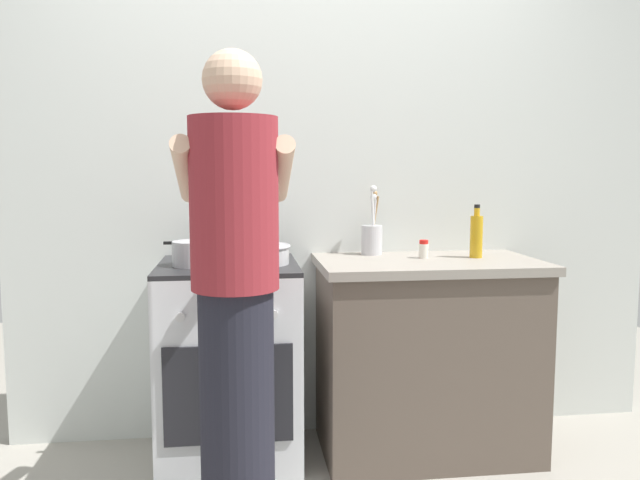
{
  "coord_description": "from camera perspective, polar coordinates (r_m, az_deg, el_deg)",
  "views": [
    {
      "loc": [
        -0.3,
        -2.57,
        1.3
      ],
      "look_at": [
        0.05,
        0.12,
        1.0
      ],
      "focal_mm": 35.15,
      "sensor_mm": 36.0,
      "label": 1
    }
  ],
  "objects": [
    {
      "name": "ground",
      "position": [
        2.9,
        -0.72,
        -20.36
      ],
      "size": [
        6.0,
        6.0,
        0.0
      ],
      "primitive_type": "plane",
      "color": "gray"
    },
    {
      "name": "back_wall",
      "position": [
        3.11,
        1.84,
        5.39
      ],
      "size": [
        3.2,
        0.1,
        2.5
      ],
      "color": "silver",
      "rests_on": "ground"
    },
    {
      "name": "countertop",
      "position": [
        2.97,
        9.68,
        -10.34
      ],
      "size": [
        1.0,
        0.6,
        0.9
      ],
      "color": "brown",
      "rests_on": "ground"
    },
    {
      "name": "stove_range",
      "position": [
        2.85,
        -8.23,
        -11.12
      ],
      "size": [
        0.6,
        0.62,
        0.9
      ],
      "color": "silver",
      "rests_on": "ground"
    },
    {
      "name": "pot",
      "position": [
        2.7,
        -11.38,
        -1.2
      ],
      "size": [
        0.25,
        0.19,
        0.1
      ],
      "color": "#B2B2B7",
      "rests_on": "stove_range"
    },
    {
      "name": "mixing_bowl",
      "position": [
        2.71,
        -5.45,
        -1.21
      ],
      "size": [
        0.26,
        0.26,
        0.08
      ],
      "color": "#B7B7BC",
      "rests_on": "stove_range"
    },
    {
      "name": "utensil_crock",
      "position": [
        3.01,
        4.75,
        0.37
      ],
      "size": [
        0.1,
        0.1,
        0.33
      ],
      "color": "silver",
      "rests_on": "countertop"
    },
    {
      "name": "spice_bottle",
      "position": [
        2.92,
        9.42,
        -0.85
      ],
      "size": [
        0.04,
        0.04,
        0.08
      ],
      "color": "silver",
      "rests_on": "countertop"
    },
    {
      "name": "oil_bottle",
      "position": [
        2.98,
        14.04,
        0.41
      ],
      "size": [
        0.06,
        0.06,
        0.25
      ],
      "color": "gold",
      "rests_on": "countertop"
    },
    {
      "name": "person",
      "position": [
        2.18,
        -7.69,
        -5.41
      ],
      "size": [
        0.41,
        0.5,
        1.7
      ],
      "color": "black",
      "rests_on": "ground"
    }
  ]
}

